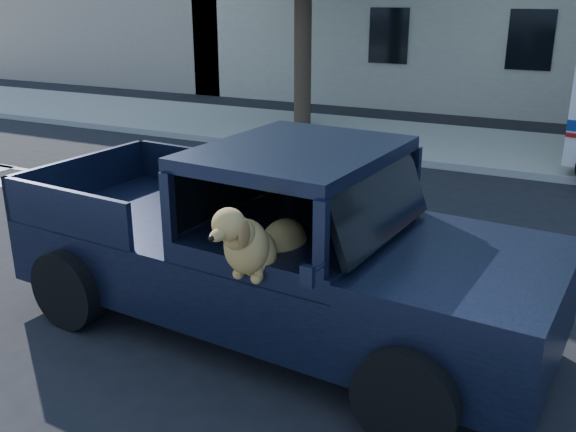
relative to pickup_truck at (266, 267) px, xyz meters
name	(u,v)px	position (x,y,z in m)	size (l,w,h in m)	color
ground	(260,319)	(-0.13, 0.08, -0.68)	(120.00, 120.00, 0.00)	black
far_sidewalk	(451,145)	(-0.13, 9.28, -0.61)	(60.00, 4.00, 0.15)	gray
lane_stripes	(498,246)	(1.87, 3.48, -0.68)	(21.60, 0.14, 0.01)	silver
pickup_truck	(266,267)	(0.00, 0.00, 0.00)	(5.80, 3.10, 2.02)	black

